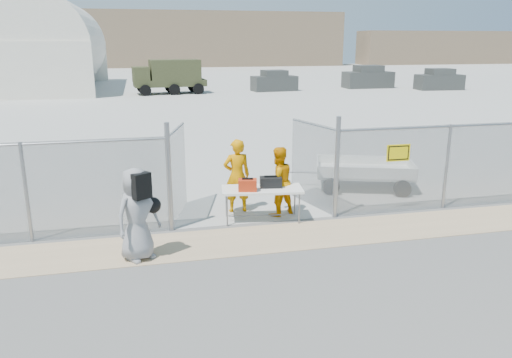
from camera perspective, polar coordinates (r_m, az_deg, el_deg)
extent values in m
plane|color=#4F4F4F|center=(10.19, 2.57, -8.92)|extent=(160.00, 160.00, 0.00)
cube|color=#ABABA4|center=(51.16, -10.33, 10.54)|extent=(160.00, 80.00, 0.01)
cube|color=tan|center=(11.07, 1.17, -6.81)|extent=(44.00, 1.60, 0.01)
cube|color=red|center=(11.69, -0.97, -0.69)|extent=(0.49, 0.38, 0.27)
cube|color=black|center=(11.98, 1.70, -0.35)|extent=(0.55, 0.38, 0.25)
imported|color=orange|center=(12.52, -2.20, 0.36)|extent=(0.70, 0.48, 1.88)
imported|color=orange|center=(12.30, 2.52, -0.29)|extent=(1.01, 0.88, 1.73)
imported|color=gray|center=(10.05, -13.43, -3.95)|extent=(1.09, 1.00, 1.87)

